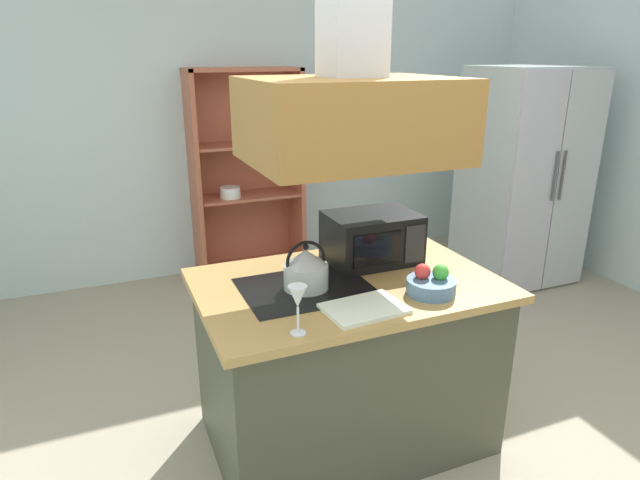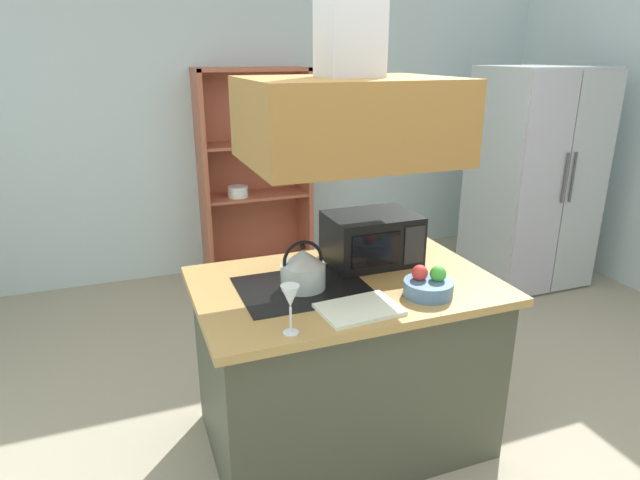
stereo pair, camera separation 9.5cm
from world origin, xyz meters
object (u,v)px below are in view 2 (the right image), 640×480
(cutting_board, at_px, (359,309))
(fruit_bowl, at_px, (428,285))
(dish_cabinet, at_px, (254,185))
(wine_glass_on_counter, at_px, (290,298))
(kettle, at_px, (303,269))
(microwave, at_px, (372,238))
(refrigerator, at_px, (533,179))

(cutting_board, xyz_separation_m, fruit_bowl, (0.36, 0.04, 0.04))
(dish_cabinet, height_order, wine_glass_on_counter, dish_cabinet)
(fruit_bowl, bearing_deg, kettle, 151.99)
(dish_cabinet, bearing_deg, cutting_board, -94.82)
(dish_cabinet, height_order, microwave, dish_cabinet)
(cutting_board, bearing_deg, microwave, 59.55)
(cutting_board, xyz_separation_m, microwave, (0.30, 0.51, 0.12))
(kettle, relative_size, wine_glass_on_counter, 1.14)
(refrigerator, height_order, dish_cabinet, refrigerator)
(dish_cabinet, xyz_separation_m, kettle, (-0.38, -2.47, 0.19))
(microwave, bearing_deg, wine_glass_on_counter, -136.85)
(dish_cabinet, bearing_deg, kettle, -98.79)
(refrigerator, distance_m, wine_glass_on_counter, 3.29)
(fruit_bowl, bearing_deg, dish_cabinet, 92.68)
(wine_glass_on_counter, height_order, fruit_bowl, wine_glass_on_counter)
(kettle, distance_m, microwave, 0.49)
(cutting_board, relative_size, wine_glass_on_counter, 1.65)
(cutting_board, relative_size, fruit_bowl, 1.51)
(refrigerator, distance_m, microwave, 2.44)
(fruit_bowl, bearing_deg, microwave, 97.35)
(dish_cabinet, xyz_separation_m, microwave, (0.07, -2.27, 0.22))
(kettle, height_order, microwave, microwave)
(refrigerator, height_order, microwave, refrigerator)
(dish_cabinet, relative_size, cutting_board, 5.37)
(kettle, bearing_deg, wine_glass_on_counter, -115.33)
(refrigerator, distance_m, dish_cabinet, 2.43)
(refrigerator, distance_m, kettle, 2.93)
(refrigerator, relative_size, wine_glass_on_counter, 8.95)
(cutting_board, height_order, wine_glass_on_counter, wine_glass_on_counter)
(cutting_board, distance_m, microwave, 0.61)
(dish_cabinet, height_order, cutting_board, dish_cabinet)
(refrigerator, relative_size, fruit_bowl, 8.17)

